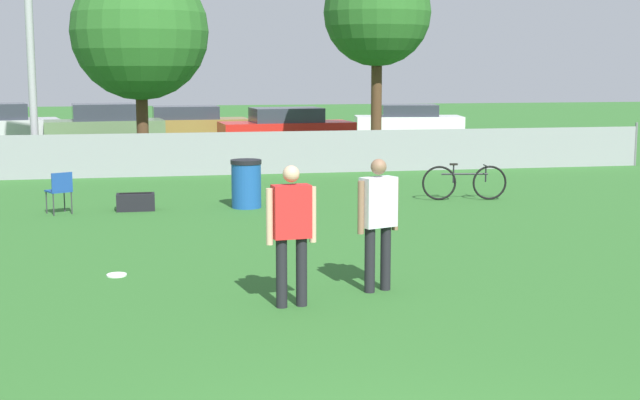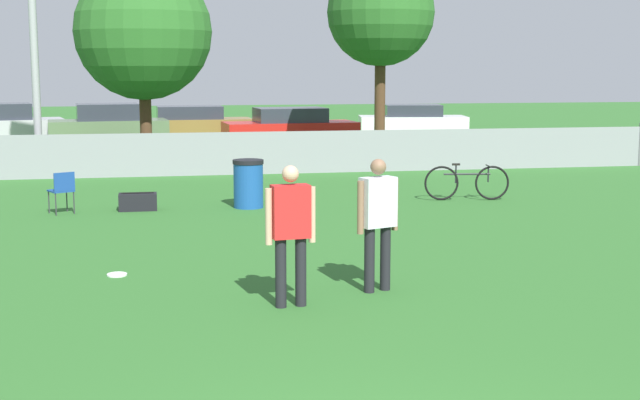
{
  "view_description": "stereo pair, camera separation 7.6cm",
  "coord_description": "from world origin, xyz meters",
  "px_view_note": "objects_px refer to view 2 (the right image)",
  "views": [
    {
      "loc": [
        -1.4,
        -4.78,
        2.76
      ],
      "look_at": [
        0.79,
        6.39,
        1.05
      ],
      "focal_mm": 50.0,
      "sensor_mm": 36.0,
      "label": 1
    },
    {
      "loc": [
        -1.33,
        -4.8,
        2.76
      ],
      "look_at": [
        0.79,
        6.39,
        1.05
      ],
      "focal_mm": 50.0,
      "sensor_mm": 36.0,
      "label": 2
    }
  ],
  "objects_px": {
    "player_thrower_red": "(291,226)",
    "parked_car_olive": "(108,126)",
    "tree_near_pole": "(143,32)",
    "frisbee_disc": "(117,275)",
    "player_receiver_white": "(378,215)",
    "parked_car_tan": "(190,124)",
    "tree_far_right": "(381,13)",
    "folding_chair_sideline": "(62,189)",
    "gear_bag_sideline": "(138,202)",
    "parked_car_white": "(413,121)",
    "parked_car_red": "(290,128)",
    "bicycle_sideline": "(467,182)",
    "trash_bin": "(248,183)"
  },
  "relations": [
    {
      "from": "player_thrower_red",
      "to": "parked_car_olive",
      "type": "xyz_separation_m",
      "value": [
        -3.0,
        21.59,
        -0.23
      ]
    },
    {
      "from": "tree_near_pole",
      "to": "frisbee_disc",
      "type": "distance_m",
      "value": 13.21
    },
    {
      "from": "player_receiver_white",
      "to": "parked_car_tan",
      "type": "bearing_deg",
      "value": 72.4
    },
    {
      "from": "tree_far_right",
      "to": "folding_chair_sideline",
      "type": "height_order",
      "value": "tree_far_right"
    },
    {
      "from": "tree_far_right",
      "to": "gear_bag_sideline",
      "type": "relative_size",
      "value": 8.16
    },
    {
      "from": "parked_car_white",
      "to": "player_receiver_white",
      "type": "bearing_deg",
      "value": -98.38
    },
    {
      "from": "frisbee_disc",
      "to": "parked_car_white",
      "type": "bearing_deg",
      "value": 64.22
    },
    {
      "from": "frisbee_disc",
      "to": "parked_car_white",
      "type": "distance_m",
      "value": 24.55
    },
    {
      "from": "tree_near_pole",
      "to": "parked_car_olive",
      "type": "distance_m",
      "value": 7.66
    },
    {
      "from": "player_receiver_white",
      "to": "parked_car_white",
      "type": "distance_m",
      "value": 24.7
    },
    {
      "from": "player_thrower_red",
      "to": "parked_car_tan",
      "type": "relative_size",
      "value": 0.36
    },
    {
      "from": "player_receiver_white",
      "to": "parked_car_white",
      "type": "relative_size",
      "value": 0.37
    },
    {
      "from": "frisbee_disc",
      "to": "parked_car_red",
      "type": "bearing_deg",
      "value": 74.37
    },
    {
      "from": "tree_near_pole",
      "to": "parked_car_red",
      "type": "height_order",
      "value": "tree_near_pole"
    },
    {
      "from": "folding_chair_sideline",
      "to": "bicycle_sideline",
      "type": "height_order",
      "value": "folding_chair_sideline"
    },
    {
      "from": "player_receiver_white",
      "to": "player_thrower_red",
      "type": "relative_size",
      "value": 1.0
    },
    {
      "from": "player_receiver_white",
      "to": "gear_bag_sideline",
      "type": "relative_size",
      "value": 2.27
    },
    {
      "from": "player_receiver_white",
      "to": "bicycle_sideline",
      "type": "relative_size",
      "value": 0.93
    },
    {
      "from": "bicycle_sideline",
      "to": "gear_bag_sideline",
      "type": "bearing_deg",
      "value": -171.23
    },
    {
      "from": "parked_car_red",
      "to": "player_thrower_red",
      "type": "bearing_deg",
      "value": -103.34
    },
    {
      "from": "folding_chair_sideline",
      "to": "parked_car_olive",
      "type": "bearing_deg",
      "value": -117.6
    },
    {
      "from": "trash_bin",
      "to": "parked_car_red",
      "type": "bearing_deg",
      "value": 77.72
    },
    {
      "from": "folding_chair_sideline",
      "to": "parked_car_white",
      "type": "distance_m",
      "value": 20.54
    },
    {
      "from": "player_thrower_red",
      "to": "trash_bin",
      "type": "xyz_separation_m",
      "value": [
        0.31,
        7.42,
        -0.48
      ]
    },
    {
      "from": "tree_far_right",
      "to": "parked_car_tan",
      "type": "xyz_separation_m",
      "value": [
        -5.31,
        7.71,
        -3.67
      ]
    },
    {
      "from": "frisbee_disc",
      "to": "parked_car_white",
      "type": "relative_size",
      "value": 0.06
    },
    {
      "from": "tree_near_pole",
      "to": "gear_bag_sideline",
      "type": "height_order",
      "value": "tree_near_pole"
    },
    {
      "from": "bicycle_sideline",
      "to": "parked_car_olive",
      "type": "xyz_separation_m",
      "value": [
        -7.89,
        14.03,
        0.35
      ]
    },
    {
      "from": "parked_car_tan",
      "to": "parked_car_red",
      "type": "height_order",
      "value": "parked_car_red"
    },
    {
      "from": "frisbee_disc",
      "to": "bicycle_sideline",
      "type": "bearing_deg",
      "value": 38.93
    },
    {
      "from": "player_thrower_red",
      "to": "folding_chair_sideline",
      "type": "xyz_separation_m",
      "value": [
        -3.22,
        7.28,
        -0.47
      ]
    },
    {
      "from": "bicycle_sideline",
      "to": "parked_car_white",
      "type": "relative_size",
      "value": 0.4
    },
    {
      "from": "parked_car_tan",
      "to": "parked_car_white",
      "type": "height_order",
      "value": "parked_car_tan"
    },
    {
      "from": "player_thrower_red",
      "to": "parked_car_tan",
      "type": "bearing_deg",
      "value": 83.77
    },
    {
      "from": "parked_car_tan",
      "to": "parked_car_red",
      "type": "distance_m",
      "value": 4.44
    },
    {
      "from": "bicycle_sideline",
      "to": "gear_bag_sideline",
      "type": "xyz_separation_m",
      "value": [
        -6.73,
        -0.07,
        -0.21
      ]
    },
    {
      "from": "player_receiver_white",
      "to": "trash_bin",
      "type": "bearing_deg",
      "value": 76.25
    },
    {
      "from": "bicycle_sideline",
      "to": "tree_far_right",
      "type": "bearing_deg",
      "value": 96.17
    },
    {
      "from": "bicycle_sideline",
      "to": "gear_bag_sideline",
      "type": "height_order",
      "value": "bicycle_sideline"
    },
    {
      "from": "folding_chair_sideline",
      "to": "bicycle_sideline",
      "type": "relative_size",
      "value": 0.45
    },
    {
      "from": "gear_bag_sideline",
      "to": "parked_car_tan",
      "type": "distance_m",
      "value": 16.27
    },
    {
      "from": "gear_bag_sideline",
      "to": "tree_far_right",
      "type": "bearing_deg",
      "value": 50.35
    },
    {
      "from": "parked_car_tan",
      "to": "parked_car_white",
      "type": "xyz_separation_m",
      "value": [
        8.76,
        0.4,
        -0.01
      ]
    },
    {
      "from": "gear_bag_sideline",
      "to": "parked_car_white",
      "type": "xyz_separation_m",
      "value": [
        10.46,
        16.57,
        0.48
      ]
    },
    {
      "from": "tree_far_right",
      "to": "parked_car_olive",
      "type": "bearing_deg",
      "value": 145.45
    },
    {
      "from": "gear_bag_sideline",
      "to": "parked_car_olive",
      "type": "relative_size",
      "value": 0.18
    },
    {
      "from": "tree_far_right",
      "to": "gear_bag_sideline",
      "type": "xyz_separation_m",
      "value": [
        -7.02,
        -8.47,
        -4.15
      ]
    },
    {
      "from": "player_thrower_red",
      "to": "trash_bin",
      "type": "relative_size",
      "value": 1.74
    },
    {
      "from": "frisbee_disc",
      "to": "parked_car_white",
      "type": "xyz_separation_m",
      "value": [
        10.67,
        22.1,
        0.63
      ]
    },
    {
      "from": "tree_near_pole",
      "to": "player_thrower_red",
      "type": "height_order",
      "value": "tree_near_pole"
    }
  ]
}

